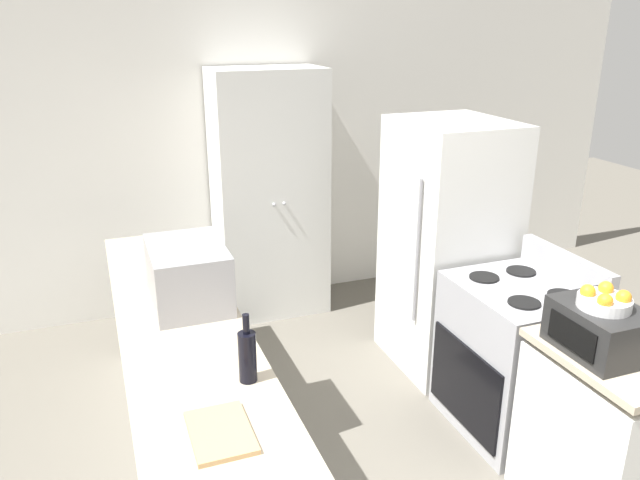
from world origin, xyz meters
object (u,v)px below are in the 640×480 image
Objects in this scene: wine_bottle at (247,355)px; fruit_bowl at (605,300)px; stove at (514,356)px; toaster_oven at (600,329)px; refrigerator at (447,247)px; pantry_cabinet at (270,195)px; microwave at (188,275)px.

wine_bottle is 1.57m from fruit_bowl.
toaster_oven reaches higher than stove.
toaster_oven is at bearing -11.68° from wine_bottle.
stove is 4.62× the size of fruit_bowl.
fruit_bowl reaches higher than stove.
fruit_bowl is (-0.15, -1.51, 0.30)m from refrigerator.
pantry_cabinet is 2.83m from fruit_bowl.
refrigerator reaches higher than toaster_oven.
wine_bottle is at bearing -108.13° from pantry_cabinet.
wine_bottle is 1.32× the size of fruit_bowl.
pantry_cabinet is at bearing 105.20° from toaster_oven.
pantry_cabinet is 1.82m from microwave.
toaster_oven is at bearing 9.13° from fruit_bowl.
stove is 3.50× the size of wine_bottle.
microwave is at bearing 144.71° from fruit_bowl.
toaster_oven is (0.74, -2.73, 0.02)m from pantry_cabinet.
fruit_bowl is at bearing -11.76° from wine_bottle.
refrigerator is 1.83m from microwave.
refrigerator reaches higher than microwave.
refrigerator is 1.55m from fruit_bowl.
pantry_cabinet reaches higher than stove.
toaster_oven is at bearing -100.91° from stove.
microwave reaches higher than fruit_bowl.
stove is 1.00m from fruit_bowl.
refrigerator is (0.01, 0.81, 0.40)m from stove.
wine_bottle reaches higher than stove.
pantry_cabinet reaches higher than microwave.
microwave is (-1.78, -0.36, 0.20)m from refrigerator.
refrigerator is (0.89, -1.22, -0.13)m from pantry_cabinet.
wine_bottle is (0.10, -0.83, -0.04)m from microwave.
refrigerator is at bearing 89.30° from stove.
stove is 0.90m from refrigerator.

